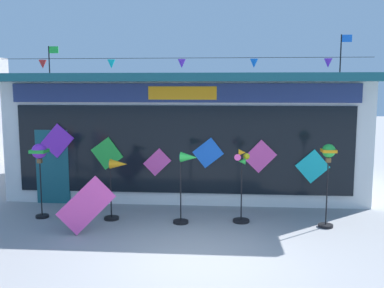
% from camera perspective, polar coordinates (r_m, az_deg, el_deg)
% --- Properties ---
extents(ground_plane, '(80.00, 80.00, 0.00)m').
position_cam_1_polar(ground_plane, '(8.25, 0.85, -14.78)').
color(ground_plane, gray).
extents(kite_shop_building, '(10.18, 6.29, 4.73)m').
position_cam_1_polar(kite_shop_building, '(13.92, -0.15, 1.87)').
color(kite_shop_building, silver).
rests_on(kite_shop_building, ground_plane).
extents(wind_spinner_far_left, '(0.36, 0.36, 1.80)m').
position_cam_1_polar(wind_spinner_far_left, '(10.86, -19.53, -1.77)').
color(wind_spinner_far_left, black).
rests_on(wind_spinner_far_left, ground_plane).
extents(wind_spinner_left, '(0.58, 0.35, 1.46)m').
position_cam_1_polar(wind_spinner_left, '(10.31, -9.96, -4.46)').
color(wind_spinner_left, black).
rests_on(wind_spinner_left, ground_plane).
extents(wind_spinner_center_left, '(0.57, 0.36, 1.67)m').
position_cam_1_polar(wind_spinner_center_left, '(9.85, -0.75, -4.06)').
color(wind_spinner_center_left, black).
rests_on(wind_spinner_center_left, ground_plane).
extents(wind_spinner_center_right, '(0.39, 0.39, 1.73)m').
position_cam_1_polar(wind_spinner_center_right, '(10.02, 6.59, -5.01)').
color(wind_spinner_center_right, black).
rests_on(wind_spinner_center_right, ground_plane).
extents(wind_spinner_right, '(0.33, 0.33, 1.89)m').
position_cam_1_polar(wind_spinner_right, '(10.00, 17.57, -2.57)').
color(wind_spinner_right, black).
rests_on(wind_spinner_right, ground_plane).
extents(display_kite_on_ground, '(1.23, 0.40, 1.23)m').
position_cam_1_polar(display_kite_on_ground, '(9.60, -13.83, -7.87)').
color(display_kite_on_ground, '#EA4CA3').
rests_on(display_kite_on_ground, ground_plane).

